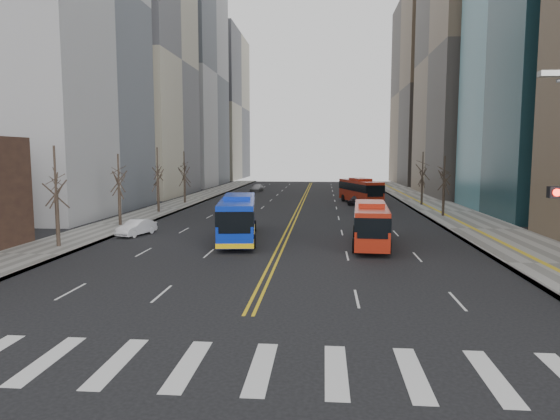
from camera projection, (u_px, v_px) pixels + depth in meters
name	position (u px, v px, depth m)	size (l,w,h in m)	color
ground	(224.00, 367.00, 15.89)	(220.00, 220.00, 0.00)	black
sidewalk_right	(446.00, 211.00, 58.90)	(7.00, 130.00, 0.15)	slate
sidewalk_left	(165.00, 208.00, 61.88)	(5.00, 130.00, 0.15)	slate
crosswalk	(224.00, 366.00, 15.89)	(26.70, 4.00, 0.01)	silver
centerline	(302.00, 202.00, 70.34)	(0.55, 100.00, 0.01)	gold
office_towers	(307.00, 48.00, 81.05)	(83.00, 134.00, 58.00)	gray
street_trees	(222.00, 173.00, 50.19)	(35.20, 47.20, 7.60)	black
blue_bus	(238.00, 216.00, 39.71)	(4.22, 12.53, 3.57)	#0C2BB4
red_bus_near	(371.00, 221.00, 37.13)	(3.11, 10.35, 3.27)	#A42311
red_bus_far	(360.00, 190.00, 68.54)	(5.53, 11.31, 3.50)	#A42311
car_white	(136.00, 228.00, 41.70)	(1.39, 3.98, 1.31)	silver
car_dark_mid	(357.00, 200.00, 67.08)	(1.56, 3.87, 1.32)	black
car_silver	(257.00, 188.00, 91.44)	(1.81, 4.44, 1.29)	#9A9A9F
car_dark_far	(368.00, 189.00, 87.18)	(2.18, 4.73, 1.31)	black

